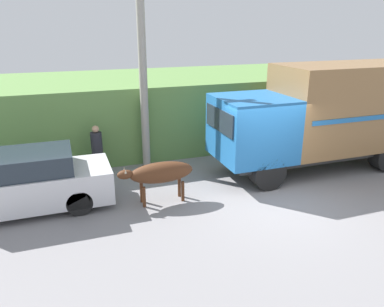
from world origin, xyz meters
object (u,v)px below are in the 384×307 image
Objects in this scene: parked_suv at (18,184)px; pedestrian_on_hill at (97,149)px; utility_pole at (143,69)px; brown_cow at (160,173)px; cargo_truck at (328,114)px.

parked_suv is 2.84m from pedestrian_on_hill.
brown_cow is at bearing -94.96° from utility_pole.
cargo_truck is 6.10m from utility_pole.
cargo_truck is 4.36× the size of pedestrian_on_hill.
utility_pole is (1.62, 0.21, 2.39)m from pedestrian_on_hill.
utility_pole is (-5.56, 2.06, 1.42)m from cargo_truck.
parked_suv is (-9.36, 0.04, -1.09)m from cargo_truck.
utility_pole is at bearing 79.17° from brown_cow.
pedestrian_on_hill is 2.89m from utility_pole.
utility_pole is at bearing 158.02° from cargo_truck.
parked_suv is at bearing 178.13° from cargo_truck.
parked_suv reaches higher than brown_cow.
brown_cow is 0.32× the size of utility_pole.
brown_cow is 0.44× the size of parked_suv.
cargo_truck reaches higher than pedestrian_on_hill.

